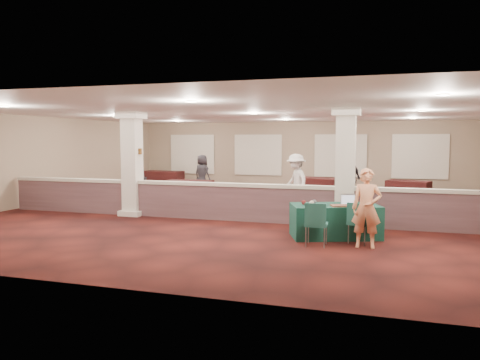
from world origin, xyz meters
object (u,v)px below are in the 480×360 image
(far_table_front_left, at_px, (189,190))
(far_table_back_left, at_px, (162,179))
(far_table_front_right, at_px, (369,200))
(far_table_back_center, at_px, (319,187))
(far_table_front_center, at_px, (218,198))
(near_table, at_px, (335,221))
(attendee_b, at_px, (296,181))
(conf_chair_main, at_px, (359,220))
(attendee_a, at_px, (136,181))
(woman, at_px, (367,208))
(far_table_back_right, at_px, (408,189))
(attendee_c, at_px, (351,179))
(conf_chair_side, at_px, (316,221))
(attendee_d, at_px, (202,173))

(far_table_front_left, distance_m, far_table_back_left, 4.99)
(far_table_front_right, distance_m, far_table_back_center, 4.37)
(far_table_front_left, bearing_deg, far_table_front_center, -48.09)
(near_table, bearing_deg, attendee_b, 91.06)
(conf_chair_main, relative_size, far_table_front_right, 0.54)
(far_table_front_center, bearing_deg, attendee_a, -178.11)
(near_table, relative_size, far_table_front_center, 1.05)
(attendee_b, bearing_deg, woman, -13.61)
(conf_chair_main, height_order, far_table_front_center, conf_chair_main)
(far_table_front_center, xyz_separation_m, far_table_back_left, (-5.18, 6.20, -0.00))
(near_table, bearing_deg, far_table_back_center, 80.12)
(far_table_back_center, distance_m, far_table_back_right, 3.61)
(near_table, height_order, attendee_c, attendee_c)
(conf_chair_side, bearing_deg, attendee_a, 147.13)
(conf_chair_main, relative_size, woman, 0.54)
(conf_chair_side, distance_m, far_table_back_center, 9.68)
(attendee_a, distance_m, attendee_b, 5.63)
(far_table_front_right, distance_m, attendee_d, 8.12)
(conf_chair_side, bearing_deg, attendee_b, 103.65)
(attendee_c, bearing_deg, near_table, -146.47)
(woman, distance_m, attendee_c, 7.53)
(attendee_b, distance_m, attendee_c, 2.57)
(far_table_front_center, distance_m, attendee_b, 2.82)
(conf_chair_side, relative_size, attendee_a, 0.54)
(attendee_c, bearing_deg, far_table_back_left, 105.47)
(conf_chair_side, bearing_deg, far_table_front_center, 130.50)
(far_table_front_left, distance_m, far_table_front_right, 6.99)
(far_table_front_center, relative_size, attendee_a, 1.09)
(far_table_front_center, height_order, attendee_d, attendee_d)
(near_table, xyz_separation_m, attendee_a, (-7.25, 3.20, 0.51))
(far_table_back_center, bearing_deg, attendee_d, -175.60)
(attendee_d, bearing_deg, conf_chair_side, 144.81)
(far_table_back_center, bearing_deg, far_table_front_left, -148.74)
(conf_chair_main, distance_m, woman, 0.47)
(far_table_back_center, height_order, far_table_back_right, far_table_back_center)
(far_table_front_left, distance_m, far_table_back_right, 8.95)
(far_table_back_left, height_order, attendee_d, attendee_d)
(attendee_a, relative_size, attendee_b, 0.97)
(far_table_front_left, xyz_separation_m, far_table_back_right, (8.33, 3.26, -0.03))
(woman, height_order, far_table_back_center, woman)
(far_table_back_left, xyz_separation_m, attendee_c, (9.31, -2.90, 0.49))
(conf_chair_main, height_order, far_table_back_left, conf_chair_main)
(far_table_front_right, bearing_deg, far_table_front_left, 172.56)
(attendee_a, bearing_deg, near_table, -23.71)
(attendee_a, xyz_separation_m, attendee_c, (7.16, 3.40, -0.01))
(far_table_front_center, xyz_separation_m, attendee_d, (-2.50, 4.78, 0.44))
(attendee_b, bearing_deg, far_table_back_right, 98.47)
(near_table, xyz_separation_m, woman, (0.76, -0.88, 0.47))
(woman, bearing_deg, near_table, 130.91)
(woman, height_order, attendee_a, attendee_a)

